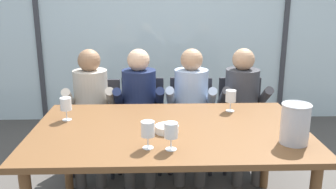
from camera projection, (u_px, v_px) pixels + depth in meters
ground at (166, 163)px, 3.79m from camera, size 14.00×14.00×0.00m
window_glass_panel at (163, 23)px, 4.78m from camera, size 7.13×0.03×2.60m
window_mullion_left at (37, 23)px, 4.71m from camera, size 0.06×0.06×2.60m
window_mullion_right at (286, 23)px, 4.81m from camera, size 0.06×0.06×2.60m
hillside_vineyard at (160, 18)px, 8.88m from camera, size 13.13×2.40×2.13m
dining_table at (170, 137)px, 2.64m from camera, size 1.93×1.18×0.76m
chair_near_curtain at (98, 118)px, 3.62m from camera, size 0.48×0.48×0.86m
chair_left_of_center at (142, 116)px, 3.68m from camera, size 0.47×0.47×0.86m
chair_center at (191, 116)px, 3.67m from camera, size 0.47×0.47×0.86m
chair_right_of_center at (241, 116)px, 3.68m from camera, size 0.44×0.44×0.86m
person_beige_jumper at (91, 105)px, 3.45m from camera, size 0.48×0.63×1.18m
person_navy_polo at (139, 104)px, 3.47m from camera, size 0.47×0.62×1.18m
person_pale_blue_shirt at (191, 104)px, 3.48m from camera, size 0.49×0.63×1.18m
person_charcoal_jacket at (243, 103)px, 3.50m from camera, size 0.46×0.61×1.18m
ice_bucket_primary at (295, 123)px, 2.33m from camera, size 0.19×0.19×0.26m
tasting_bowl at (167, 129)px, 2.54m from camera, size 0.16×0.16×0.05m
wine_glass_by_left_taster at (148, 130)px, 2.26m from camera, size 0.08×0.08×0.17m
wine_glass_near_bucket at (66, 105)px, 2.76m from camera, size 0.08×0.08×0.17m
wine_glass_center_pour at (171, 132)px, 2.24m from camera, size 0.08×0.08×0.17m
wine_glass_by_right_taster at (231, 97)px, 2.96m from camera, size 0.08×0.08×0.17m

